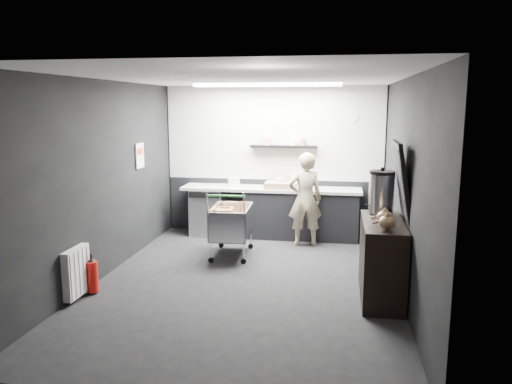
# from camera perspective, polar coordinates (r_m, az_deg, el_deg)

# --- Properties ---
(floor) EXTENTS (5.50, 5.50, 0.00)m
(floor) POSITION_cam_1_polar(r_m,az_deg,el_deg) (6.81, -1.14, -10.35)
(floor) COLOR black
(floor) RESTS_ON ground
(ceiling) EXTENTS (5.50, 5.50, 0.00)m
(ceiling) POSITION_cam_1_polar(r_m,az_deg,el_deg) (6.39, -1.22, 12.97)
(ceiling) COLOR white
(ceiling) RESTS_ON wall_back
(wall_back) EXTENTS (5.50, 0.00, 5.50)m
(wall_back) POSITION_cam_1_polar(r_m,az_deg,el_deg) (9.16, 2.00, 3.63)
(wall_back) COLOR black
(wall_back) RESTS_ON floor
(wall_front) EXTENTS (5.50, 0.00, 5.50)m
(wall_front) POSITION_cam_1_polar(r_m,az_deg,el_deg) (3.86, -8.78, -5.48)
(wall_front) COLOR black
(wall_front) RESTS_ON floor
(wall_left) EXTENTS (0.00, 5.50, 5.50)m
(wall_left) POSITION_cam_1_polar(r_m,az_deg,el_deg) (7.11, -17.23, 1.31)
(wall_left) COLOR black
(wall_left) RESTS_ON floor
(wall_right) EXTENTS (0.00, 5.50, 5.50)m
(wall_right) POSITION_cam_1_polar(r_m,az_deg,el_deg) (6.41, 16.68, 0.43)
(wall_right) COLOR black
(wall_right) RESTS_ON floor
(kitchen_wall_panel) EXTENTS (3.95, 0.02, 1.70)m
(kitchen_wall_panel) POSITION_cam_1_polar(r_m,az_deg,el_deg) (9.10, 2.01, 6.75)
(kitchen_wall_panel) COLOR silver
(kitchen_wall_panel) RESTS_ON wall_back
(dado_panel) EXTENTS (3.95, 0.02, 1.00)m
(dado_panel) POSITION_cam_1_polar(r_m,az_deg,el_deg) (9.27, 1.96, -1.61)
(dado_panel) COLOR black
(dado_panel) RESTS_ON wall_back
(floating_shelf) EXTENTS (1.20, 0.22, 0.04)m
(floating_shelf) POSITION_cam_1_polar(r_m,az_deg,el_deg) (8.98, 3.18, 5.22)
(floating_shelf) COLOR black
(floating_shelf) RESTS_ON wall_back
(wall_clock) EXTENTS (0.20, 0.03, 0.20)m
(wall_clock) POSITION_cam_1_polar(r_m,az_deg,el_deg) (9.00, 10.98, 8.45)
(wall_clock) COLOR white
(wall_clock) RESTS_ON wall_back
(poster) EXTENTS (0.02, 0.30, 0.40)m
(poster) POSITION_cam_1_polar(r_m,az_deg,el_deg) (8.25, -13.15, 4.06)
(poster) COLOR white
(poster) RESTS_ON wall_left
(poster_red_band) EXTENTS (0.02, 0.22, 0.10)m
(poster_red_band) POSITION_cam_1_polar(r_m,az_deg,el_deg) (8.24, -13.14, 4.54)
(poster_red_band) COLOR red
(poster_red_band) RESTS_ON poster
(radiator) EXTENTS (0.10, 0.50, 0.60)m
(radiator) POSITION_cam_1_polar(r_m,az_deg,el_deg) (6.54, -19.85, -8.61)
(radiator) COLOR white
(radiator) RESTS_ON wall_left
(ceiling_strip) EXTENTS (2.40, 0.20, 0.04)m
(ceiling_strip) POSITION_cam_1_polar(r_m,az_deg,el_deg) (8.22, 1.22, 12.11)
(ceiling_strip) COLOR white
(ceiling_strip) RESTS_ON ceiling
(prep_counter) EXTENTS (3.20, 0.61, 0.90)m
(prep_counter) POSITION_cam_1_polar(r_m,az_deg,el_deg) (8.97, 2.55, -2.30)
(prep_counter) COLOR black
(prep_counter) RESTS_ON floor
(person) EXTENTS (0.65, 0.50, 1.58)m
(person) POSITION_cam_1_polar(r_m,az_deg,el_deg) (8.41, 5.63, -0.84)
(person) COLOR beige
(person) RESTS_ON floor
(shopping_cart) EXTENTS (0.62, 0.98, 1.07)m
(shopping_cart) POSITION_cam_1_polar(r_m,az_deg,el_deg) (7.86, -2.85, -3.69)
(shopping_cart) COLOR silver
(shopping_cart) RESTS_ON floor
(sideboard) EXTENTS (0.55, 1.29, 1.94)m
(sideboard) POSITION_cam_1_polar(r_m,az_deg,el_deg) (6.37, 14.29, -6.33)
(sideboard) COLOR black
(sideboard) RESTS_ON floor
(fire_extinguisher) EXTENTS (0.15, 0.15, 0.49)m
(fire_extinguisher) POSITION_cam_1_polar(r_m,az_deg,el_deg) (6.71, -18.22, -9.04)
(fire_extinguisher) COLOR red
(fire_extinguisher) RESTS_ON floor
(cardboard_box) EXTENTS (0.57, 0.43, 0.11)m
(cardboard_box) POSITION_cam_1_polar(r_m,az_deg,el_deg) (8.82, 2.91, 0.79)
(cardboard_box) COLOR #A88059
(cardboard_box) RESTS_ON prep_counter
(pink_tub) EXTENTS (0.18, 0.18, 0.18)m
(pink_tub) POSITION_cam_1_polar(r_m,az_deg,el_deg) (8.86, 2.82, 1.05)
(pink_tub) COLOR beige
(pink_tub) RESTS_ON prep_counter
(white_container) EXTENTS (0.23, 0.21, 0.17)m
(white_container) POSITION_cam_1_polar(r_m,az_deg,el_deg) (8.95, -2.56, 1.12)
(white_container) COLOR white
(white_container) RESTS_ON prep_counter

